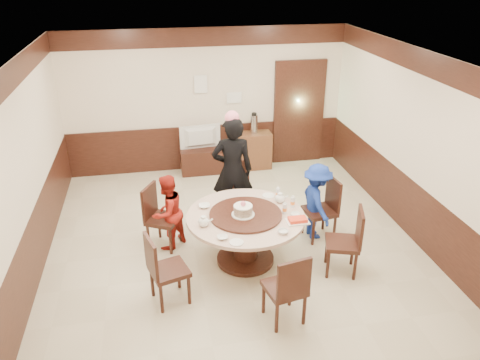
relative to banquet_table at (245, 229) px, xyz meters
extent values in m
plane|color=beige|center=(-0.08, 0.45, -0.53)|extent=(6.00, 6.00, 0.00)
plane|color=white|center=(-0.08, 0.45, 2.27)|extent=(6.00, 6.00, 0.00)
cube|color=beige|center=(-0.08, 3.45, 0.87)|extent=(5.50, 0.04, 2.80)
cube|color=beige|center=(-0.08, -2.55, 0.87)|extent=(5.50, 0.04, 2.80)
cube|color=beige|center=(-2.83, 0.45, 0.87)|extent=(0.04, 6.00, 2.80)
cube|color=beige|center=(2.67, 0.45, 0.87)|extent=(0.04, 6.00, 2.80)
cube|color=#32160F|center=(-0.08, 0.45, -0.08)|extent=(5.50, 6.00, 0.90)
cube|color=#32160F|center=(-0.08, 0.45, 2.09)|extent=(5.50, 6.00, 0.35)
cube|color=#32160F|center=(1.82, 3.40, 0.52)|extent=(1.05, 0.08, 2.18)
cube|color=#88D291|center=(1.82, 3.42, 0.52)|extent=(0.88, 0.02, 2.05)
cylinder|color=#32160F|center=(0.00, 0.00, -0.50)|extent=(0.82, 0.82, 0.06)
cylinder|color=#32160F|center=(0.00, 0.00, -0.18)|extent=(0.33, 0.33, 0.65)
cylinder|color=#C7A491|center=(0.00, 0.00, 0.19)|extent=(1.64, 1.64, 0.05)
cylinder|color=#32160F|center=(0.00, 0.00, 0.23)|extent=(1.00, 1.00, 0.03)
cube|color=#32160F|center=(1.24, 0.41, -0.08)|extent=(0.49, 0.49, 0.06)
cube|color=#32160F|center=(1.45, 0.43, 0.19)|extent=(0.09, 0.42, 0.50)
cube|color=#32160F|center=(1.24, 0.41, -0.32)|extent=(0.36, 0.36, 0.42)
cube|color=#32160F|center=(0.18, 1.19, -0.08)|extent=(0.50, 0.50, 0.06)
cube|color=#32160F|center=(0.15, 1.40, 0.19)|extent=(0.42, 0.10, 0.50)
cube|color=#32160F|center=(0.18, 1.19, -0.32)|extent=(0.36, 0.36, 0.42)
cube|color=#32160F|center=(-1.11, 0.62, -0.08)|extent=(0.60, 0.60, 0.06)
cube|color=#32160F|center=(-1.29, 0.72, 0.19)|extent=(0.24, 0.39, 0.50)
cube|color=#32160F|center=(-1.11, 0.62, -0.32)|extent=(0.36, 0.36, 0.42)
cube|color=#32160F|center=(-1.10, -0.65, -0.08)|extent=(0.55, 0.55, 0.06)
cube|color=#32160F|center=(-1.30, -0.71, 0.19)|extent=(0.16, 0.41, 0.50)
cube|color=#32160F|center=(-1.10, -0.65, -0.32)|extent=(0.36, 0.36, 0.42)
cube|color=#32160F|center=(0.21, -1.26, -0.08)|extent=(0.52, 0.52, 0.06)
cube|color=#32160F|center=(0.25, -1.46, 0.19)|extent=(0.42, 0.12, 0.50)
cube|color=#32160F|center=(0.21, -1.26, -0.32)|extent=(0.36, 0.36, 0.42)
cube|color=#32160F|center=(1.24, -0.49, -0.08)|extent=(0.55, 0.55, 0.06)
cube|color=#32160F|center=(1.44, -0.55, 0.19)|extent=(0.17, 0.41, 0.50)
cube|color=#32160F|center=(1.24, -0.49, -0.32)|extent=(0.36, 0.36, 0.42)
imported|color=black|center=(0.03, 1.17, 0.36)|extent=(0.69, 0.48, 1.80)
imported|color=#A31E15|center=(-1.05, 0.59, 0.05)|extent=(0.71, 0.71, 1.16)
imported|color=navy|center=(1.20, 0.46, 0.07)|extent=(0.49, 0.80, 1.21)
cylinder|color=white|center=(-0.04, -0.03, 0.25)|extent=(0.32, 0.32, 0.01)
cylinder|color=gray|center=(-0.04, -0.03, 0.32)|extent=(0.25, 0.25, 0.12)
cylinder|color=white|center=(-0.04, -0.03, 0.38)|extent=(0.26, 0.26, 0.01)
sphere|color=pink|center=(-0.04, -0.03, 0.42)|extent=(0.07, 0.07, 0.07)
ellipsoid|color=white|center=(-0.60, -0.17, 0.28)|extent=(0.17, 0.15, 0.13)
ellipsoid|color=white|center=(0.56, 0.28, 0.28)|extent=(0.17, 0.15, 0.13)
imported|color=white|center=(-0.53, 0.33, 0.24)|extent=(0.16, 0.16, 0.04)
imported|color=white|center=(0.38, -0.54, 0.24)|extent=(0.14, 0.14, 0.04)
imported|color=white|center=(-0.40, -0.52, 0.23)|extent=(0.14, 0.14, 0.03)
imported|color=white|center=(0.66, -0.15, 0.24)|extent=(0.13, 0.13, 0.04)
cylinder|color=white|center=(-0.25, -0.65, 0.22)|extent=(0.18, 0.18, 0.01)
cylinder|color=white|center=(0.45, 0.50, 0.22)|extent=(0.18, 0.18, 0.01)
cube|color=white|center=(0.65, -0.32, 0.23)|extent=(0.30, 0.20, 0.02)
cube|color=red|center=(0.65, -0.32, 0.26)|extent=(0.24, 0.15, 0.04)
cylinder|color=white|center=(0.54, -0.06, 0.30)|extent=(0.06, 0.06, 0.16)
cylinder|color=white|center=(0.70, 0.10, 0.30)|extent=(0.06, 0.06, 0.16)
cylinder|color=white|center=(0.57, 0.41, 0.30)|extent=(0.06, 0.06, 0.16)
cube|color=#32160F|center=(-0.24, 3.20, -0.28)|extent=(0.85, 0.45, 0.50)
imported|color=gray|center=(-0.24, 3.20, 0.20)|extent=(0.82, 0.19, 0.47)
cube|color=brown|center=(0.78, 3.23, -0.16)|extent=(0.80, 0.40, 0.75)
cylinder|color=silver|center=(0.84, 3.23, 0.41)|extent=(0.15, 0.15, 0.38)
cube|color=white|center=(-0.18, 3.40, 1.22)|extent=(0.25, 0.00, 0.35)
cube|color=white|center=(0.47, 3.40, 0.92)|extent=(0.30, 0.00, 0.22)
camera|label=1|loc=(-1.15, -5.47, 3.43)|focal=35.00mm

